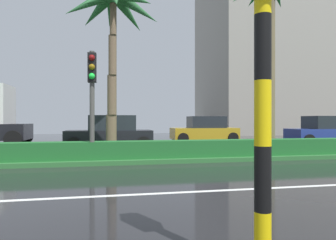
{
  "coord_description": "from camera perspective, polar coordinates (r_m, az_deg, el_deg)",
  "views": [
    {
      "loc": [
        5.88,
        -4.1,
        1.49
      ],
      "look_at": [
        8.89,
        10.82,
        1.48
      ],
      "focal_mm": 32.79,
      "sensor_mm": 36.0,
      "label": 1
    }
  ],
  "objects": [
    {
      "name": "traffic_signal_median_right",
      "position": [
        10.49,
        -13.94,
        6.32
      ],
      "size": [
        0.28,
        0.43,
        3.61
      ],
      "color": "#4C4C47",
      "rests_on": "median_strip"
    },
    {
      "name": "palm_tree_centre",
      "position": [
        12.72,
        -10.14,
        19.03
      ],
      "size": [
        3.8,
        3.87,
        6.72
      ],
      "color": "brown",
      "rests_on": "median_strip"
    },
    {
      "name": "car_in_traffic_third",
      "position": [
        20.36,
        6.86,
        -1.84
      ],
      "size": [
        4.3,
        2.02,
        1.72
      ],
      "rotation": [
        0.0,
        0.0,
        3.14
      ],
      "color": "#B28C1E",
      "rests_on": "ground_plane"
    },
    {
      "name": "car_in_traffic_fourth",
      "position": [
        20.67,
        27.1,
        -1.81
      ],
      "size": [
        4.3,
        2.02,
        1.72
      ],
      "rotation": [
        0.0,
        0.0,
        3.14
      ],
      "color": "navy",
      "rests_on": "ground_plane"
    },
    {
      "name": "palm_tree_centre_right",
      "position": [
        14.71,
        18.61,
        19.57
      ],
      "size": [
        3.63,
        3.73,
        7.98
      ],
      "color": "brown",
      "rests_on": "median_strip"
    },
    {
      "name": "traffic_signal_foreground",
      "position": [
        3.24,
        17.02,
        19.48
      ],
      "size": [
        0.28,
        0.43,
        3.73
      ],
      "rotation": [
        0.0,
        0.0,
        3.14
      ],
      "color": "yellow",
      "rests_on": "ground_plane"
    },
    {
      "name": "car_in_traffic_second",
      "position": [
        15.9,
        -10.72,
        -2.37
      ],
      "size": [
        4.3,
        2.02,
        1.72
      ],
      "rotation": [
        0.0,
        0.0,
        3.14
      ],
      "color": "black",
      "rests_on": "ground_plane"
    },
    {
      "name": "building_far_right",
      "position": [
        38.13,
        20.13,
        10.43
      ],
      "size": [
        17.16,
        10.98,
        16.75
      ],
      "color": "gray",
      "rests_on": "ground_plane"
    }
  ]
}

